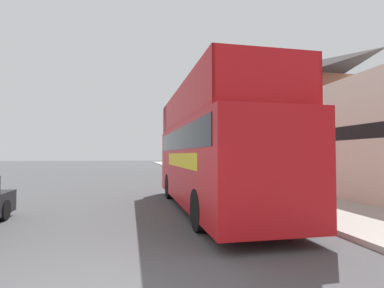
{
  "coord_description": "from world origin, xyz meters",
  "views": [
    {
      "loc": [
        0.52,
        -4.12,
        1.95
      ],
      "look_at": [
        2.76,
        7.3,
        2.36
      ],
      "focal_mm": 28.0,
      "sensor_mm": 36.0,
      "label": 1
    }
  ],
  "objects_px": {
    "parked_car_ahead_of_bus": "(196,175)",
    "lamp_post_nearest": "(308,116)",
    "tour_bus": "(211,156)",
    "lamp_post_second": "(216,135)",
    "lamp_post_third": "(191,137)"
  },
  "relations": [
    {
      "from": "parked_car_ahead_of_bus",
      "to": "lamp_post_nearest",
      "type": "relative_size",
      "value": 0.96
    },
    {
      "from": "tour_bus",
      "to": "lamp_post_second",
      "type": "relative_size",
      "value": 2.24
    },
    {
      "from": "tour_bus",
      "to": "lamp_post_nearest",
      "type": "relative_size",
      "value": 2.23
    },
    {
      "from": "parked_car_ahead_of_bus",
      "to": "lamp_post_second",
      "type": "height_order",
      "value": "lamp_post_second"
    },
    {
      "from": "parked_car_ahead_of_bus",
      "to": "lamp_post_third",
      "type": "height_order",
      "value": "lamp_post_third"
    },
    {
      "from": "tour_bus",
      "to": "lamp_post_second",
      "type": "xyz_separation_m",
      "value": [
        2.46,
        8.13,
        1.27
      ]
    },
    {
      "from": "parked_car_ahead_of_bus",
      "to": "lamp_post_nearest",
      "type": "bearing_deg",
      "value": -77.56
    },
    {
      "from": "tour_bus",
      "to": "lamp_post_nearest",
      "type": "bearing_deg",
      "value": -35.15
    },
    {
      "from": "parked_car_ahead_of_bus",
      "to": "lamp_post_second",
      "type": "relative_size",
      "value": 0.96
    },
    {
      "from": "lamp_post_third",
      "to": "tour_bus",
      "type": "bearing_deg",
      "value": -98.51
    },
    {
      "from": "tour_bus",
      "to": "lamp_post_nearest",
      "type": "xyz_separation_m",
      "value": [
        2.68,
        -1.84,
        1.27
      ]
    },
    {
      "from": "parked_car_ahead_of_bus",
      "to": "lamp_post_second",
      "type": "bearing_deg",
      "value": 35.79
    },
    {
      "from": "parked_car_ahead_of_bus",
      "to": "lamp_post_nearest",
      "type": "height_order",
      "value": "lamp_post_nearest"
    },
    {
      "from": "lamp_post_nearest",
      "to": "lamp_post_third",
      "type": "relative_size",
      "value": 0.86
    },
    {
      "from": "tour_bus",
      "to": "parked_car_ahead_of_bus",
      "type": "relative_size",
      "value": 2.32
    }
  ]
}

